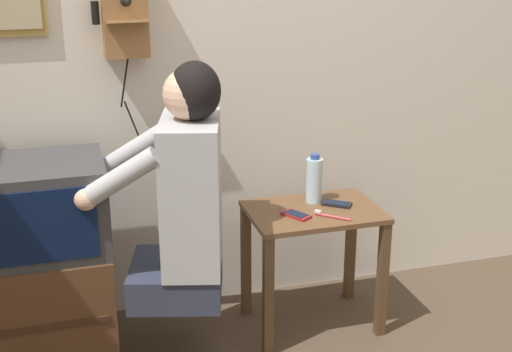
{
  "coord_description": "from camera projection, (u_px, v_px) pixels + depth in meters",
  "views": [
    {
      "loc": [
        -0.59,
        -1.86,
        1.7
      ],
      "look_at": [
        0.16,
        0.72,
        0.75
      ],
      "focal_mm": 50.0,
      "sensor_mm": 36.0,
      "label": 1
    }
  ],
  "objects": [
    {
      "name": "television",
      "position": [
        36.0,
        208.0,
        2.73
      ],
      "size": [
        0.53,
        0.41,
        0.36
      ],
      "color": "#38383A",
      "rests_on": "tv_stand"
    },
    {
      "name": "side_table",
      "position": [
        313.0,
        236.0,
        3.07
      ],
      "size": [
        0.56,
        0.39,
        0.55
      ],
      "color": "brown",
      "rests_on": "ground_plane"
    },
    {
      "name": "toothbrush",
      "position": [
        330.0,
        216.0,
        2.95
      ],
      "size": [
        0.12,
        0.11,
        0.02
      ],
      "rotation": [
        0.0,
        0.0,
        0.83
      ],
      "color": "#D83F4C",
      "rests_on": "side_table"
    },
    {
      "name": "wall_phone_antique",
      "position": [
        124.0,
        5.0,
        2.82
      ],
      "size": [
        0.22,
        0.18,
        0.82
      ],
      "color": "olive"
    },
    {
      "name": "water_bottle",
      "position": [
        314.0,
        180.0,
        3.08
      ],
      "size": [
        0.07,
        0.07,
        0.22
      ],
      "color": "silver",
      "rests_on": "side_table"
    },
    {
      "name": "tv_stand",
      "position": [
        41.0,
        306.0,
        2.86
      ],
      "size": [
        0.57,
        0.43,
        0.49
      ],
      "color": "#51331E",
      "rests_on": "ground_plane"
    },
    {
      "name": "cell_phone_held",
      "position": [
        296.0,
        215.0,
        2.96
      ],
      "size": [
        0.12,
        0.14,
        0.01
      ],
      "rotation": [
        0.0,
        0.0,
        0.56
      ],
      "color": "maroon",
      "rests_on": "side_table"
    },
    {
      "name": "cell_phone_spare",
      "position": [
        337.0,
        204.0,
        3.08
      ],
      "size": [
        0.14,
        0.12,
        0.01
      ],
      "rotation": [
        0.0,
        0.0,
        0.93
      ],
      "color": "black",
      "rests_on": "side_table"
    },
    {
      "name": "wall_back",
      "position": [
        191.0,
        30.0,
        3.01
      ],
      "size": [
        6.8,
        0.05,
        2.55
      ],
      "color": "beige",
      "rests_on": "ground_plane"
    },
    {
      "name": "person",
      "position": [
        184.0,
        193.0,
        2.74
      ],
      "size": [
        0.6,
        0.5,
        0.95
      ],
      "rotation": [
        0.0,
        0.0,
        1.31
      ],
      "color": "#2D3347",
      "rests_on": "ground_plane"
    }
  ]
}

